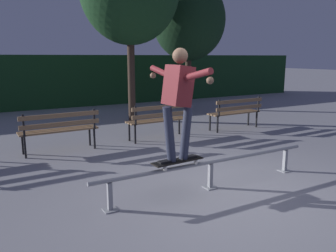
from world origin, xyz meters
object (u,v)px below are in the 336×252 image
skateboarder (178,95)px  tree_far_right (189,20)px  grind_rail (211,167)px  park_bench_rightmost (236,110)px  skateboard (178,161)px  park_bench_left_center (60,127)px  park_bench_right_center (160,117)px

skateboarder → tree_far_right: size_ratio=0.33×
grind_rail → tree_far_right: bearing=59.9°
tree_far_right → park_bench_rightmost: bearing=-102.9°
skateboard → skateboarder: 0.94m
park_bench_left_center → park_bench_rightmost: same height
skateboard → tree_far_right: bearing=56.5°
park_bench_left_center → skateboarder: bearing=-72.7°
park_bench_left_center → park_bench_right_center: same height
park_bench_rightmost → tree_far_right: (0.88, 3.83, 2.73)m
skateboard → skateboarder: size_ratio=0.51×
grind_rail → park_bench_right_center: 3.24m
tree_far_right → park_bench_left_center: bearing=-145.6°
park_bench_left_center → park_bench_rightmost: 4.70m
skateboarder → park_bench_left_center: size_ratio=0.97×
park_bench_left_center → park_bench_rightmost: bearing=0.0°
skateboarder → park_bench_right_center: skateboarder is taller
skateboard → tree_far_right: (4.61, 6.96, 2.75)m
grind_rail → park_bench_left_center: 3.50m
skateboarder → park_bench_right_center: (1.37, 3.13, -0.91)m
skateboard → park_bench_right_center: (1.38, 3.13, 0.02)m
grind_rail → park_bench_rightmost: size_ratio=2.34×
skateboard → skateboarder: bearing=4.3°
park_bench_left_center → park_bench_rightmost: (4.70, 0.00, 0.00)m
park_bench_right_center → tree_far_right: size_ratio=0.34×
park_bench_right_center → park_bench_rightmost: same height
grind_rail → skateboarder: 1.25m
skateboarder → park_bench_right_center: 3.54m
grind_rail → skateboard: 0.61m
tree_far_right → grind_rail: bearing=-120.1°
grind_rail → park_bench_left_center: bearing=116.4°
grind_rail → park_bench_rightmost: park_bench_rightmost is taller
park_bench_rightmost → tree_far_right: size_ratio=0.34×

